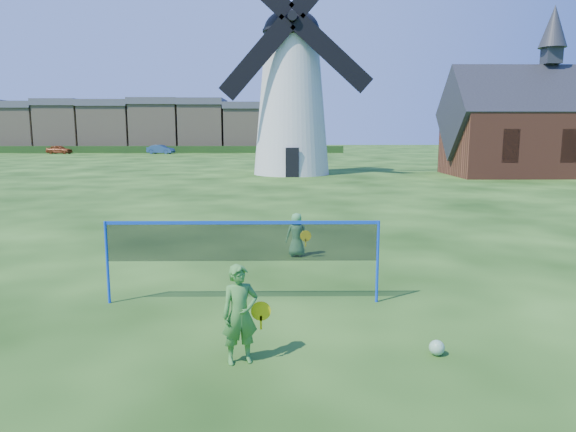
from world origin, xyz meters
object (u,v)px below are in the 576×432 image
Objects in this scene: windmill at (292,93)px; chapel at (546,129)px; badminton_net at (243,243)px; player_boy at (297,235)px; player_girl at (240,314)px; car_left at (59,150)px; car_right at (161,149)px; play_ball at (437,348)px.

windmill is 18.30m from chapel.
badminton_net reaches higher than player_boy.
player_boy is at bearing -127.32° from chapel.
player_girl is at bearing -92.34° from windmill.
badminton_net is 70.61m from car_left.
badminton_net is at bearing 74.97° from player_girl.
chapel is at bearing -134.99° from player_boy.
windmill is at bearing -98.43° from player_boy.
windmill reaches higher than player_boy.
windmill is 11.71× the size of player_girl.
player_girl is 72.97m from car_left.
chapel is 36.06m from player_girl.
player_girl is 6.23m from player_boy.
player_boy is 67.87m from car_left.
car_right is at bearing -83.83° from car_left.
windmill is 4.30× the size of car_right.
play_ball is (-16.57, -30.10, -3.19)m from chapel.
chapel is 50.32m from car_right.
car_right is (-19.02, 65.58, 0.51)m from play_ball.
player_girl is 1.24× the size of player_boy.
player_boy is (0.95, 6.15, -0.14)m from player_girl.
car_left is (-33.28, 66.10, 0.48)m from play_ball.
car_left is at bearing 116.73° from play_ball.
car_right is (-17.53, 34.07, -5.23)m from windmill.
player_girl is (-1.30, -31.70, -5.16)m from windmill.
play_ball is at bearing -14.33° from player_girl.
badminton_net is (-19.51, -27.76, -2.16)m from chapel.
play_ball is at bearing 99.50° from player_boy.
badminton_net is at bearing 141.43° from play_ball.
play_ball is at bearing -118.83° from chapel.
badminton_net is 65.25m from car_right.
chapel is at bearing 39.02° from player_girl.
windmill is 47.28m from car_left.
windmill is 14.58× the size of player_boy.
chapel is 34.51m from play_ball.
chapel is at bearing -120.28° from car_right.
badminton_net is 1.45× the size of car_left.
car_left is (-31.45, 60.14, 0.04)m from player_boy.
player_girl is at bearing -151.51° from car_right.
badminton_net is at bearing -151.11° from car_right.
car_right is (-16.08, 63.23, -0.52)m from badminton_net.
windmill is 32.15m from player_girl.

